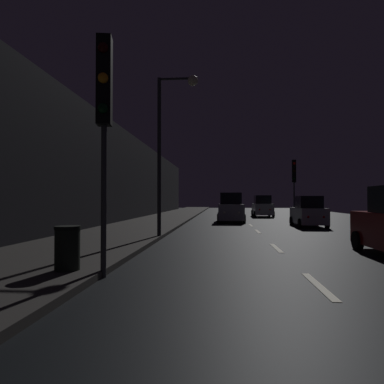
# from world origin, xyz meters

# --- Properties ---
(ground) EXTENTS (25.43, 84.00, 0.02)m
(ground) POSITION_xyz_m (0.00, 24.50, -0.01)
(ground) COLOR black
(sidewalk_left) EXTENTS (4.40, 84.00, 0.15)m
(sidewalk_left) POSITION_xyz_m (-6.51, 24.50, 0.07)
(sidewalk_left) COLOR #33302D
(sidewalk_left) RESTS_ON ground
(building_facade_left) EXTENTS (0.80, 63.00, 6.65)m
(building_facade_left) POSITION_xyz_m (-9.11, 21.00, 3.32)
(building_facade_left) COLOR black
(building_facade_left) RESTS_ON ground
(lane_centerline) EXTENTS (0.16, 18.06, 0.01)m
(lane_centerline) POSITION_xyz_m (0.00, 11.16, 0.01)
(lane_centerline) COLOR beige
(lane_centerline) RESTS_ON ground
(traffic_light_near_left) EXTENTS (0.36, 0.48, 5.12)m
(traffic_light_near_left) POSITION_xyz_m (-4.31, 3.35, 3.74)
(traffic_light_near_left) COLOR #38383A
(traffic_light_near_left) RESTS_ON ground
(traffic_light_far_right) EXTENTS (0.32, 0.47, 4.98)m
(traffic_light_far_right) POSITION_xyz_m (4.21, 26.41, 3.62)
(traffic_light_far_right) COLOR #38383A
(traffic_light_far_right) RESTS_ON ground
(streetlamp_overhead) EXTENTS (1.70, 0.44, 6.78)m
(streetlamp_overhead) POSITION_xyz_m (-3.94, 10.59, 4.53)
(streetlamp_overhead) COLOR #2D2D30
(streetlamp_overhead) RESTS_ON ground
(trash_bin_curbside) EXTENTS (0.55, 0.55, 0.93)m
(trash_bin_curbside) POSITION_xyz_m (-5.08, 3.33, 0.62)
(trash_bin_curbside) COLOR black
(trash_bin_curbside) RESTS_ON sidewalk_left
(car_approaching_headlights) EXTENTS (1.96, 4.24, 2.14)m
(car_approaching_headlights) POSITION_xyz_m (-1.18, 22.15, 0.98)
(car_approaching_headlights) COLOR #A5A8AD
(car_approaching_headlights) RESTS_ON ground
(car_distant_taillights) EXTENTS (1.87, 4.04, 2.04)m
(car_distant_taillights) POSITION_xyz_m (2.04, 30.51, 0.93)
(car_distant_taillights) COLOR silver
(car_distant_taillights) RESTS_ON ground
(car_parked_right_far) EXTENTS (1.70, 3.68, 1.86)m
(car_parked_right_far) POSITION_xyz_m (3.41, 18.19, 0.85)
(car_parked_right_far) COLOR #A5A8AD
(car_parked_right_far) RESTS_ON ground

